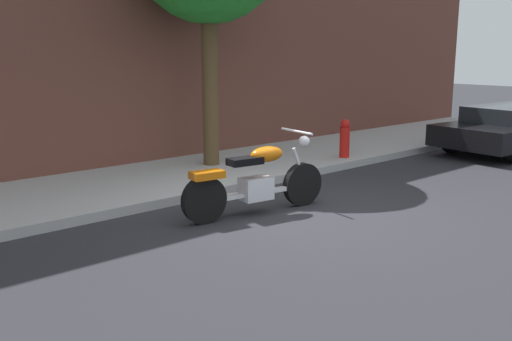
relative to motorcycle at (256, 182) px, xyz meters
The scene contains 4 objects.
ground_plane 0.74m from the motorcycle, 35.75° to the right, with size 60.00×60.00×0.00m, color #28282D.
sidewalk 2.50m from the motorcycle, 79.15° to the left, with size 22.45×2.64×0.14m, color #A7A7A7.
motorcycle is the anchor object (origin of this frame).
fire_hydrant 3.97m from the motorcycle, 21.89° to the left, with size 0.20×0.20×0.91m.
Camera 1 is at (-5.60, -5.49, 2.28)m, focal length 40.12 mm.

